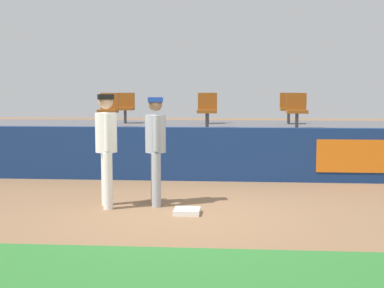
# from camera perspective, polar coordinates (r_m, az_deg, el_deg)

# --- Properties ---
(ground_plane) EXTENTS (60.00, 60.00, 0.00)m
(ground_plane) POSITION_cam_1_polar(r_m,az_deg,el_deg) (8.27, -0.58, -7.64)
(ground_plane) COLOR #846042
(first_base) EXTENTS (0.40, 0.40, 0.08)m
(first_base) POSITION_cam_1_polar(r_m,az_deg,el_deg) (8.33, -0.56, -7.27)
(first_base) COLOR white
(first_base) RESTS_ON ground_plane
(player_fielder_home) EXTENTS (0.45, 0.60, 1.86)m
(player_fielder_home) POSITION_cam_1_polar(r_m,az_deg,el_deg) (8.77, -9.21, 0.18)
(player_fielder_home) COLOR white
(player_fielder_home) RESTS_ON ground_plane
(player_runner_visitor) EXTENTS (0.41, 0.50, 1.81)m
(player_runner_visitor) POSITION_cam_1_polar(r_m,az_deg,el_deg) (8.84, -3.96, 0.12)
(player_runner_visitor) COLOR #9EA3AD
(player_runner_visitor) RESTS_ON ground_plane
(field_wall) EXTENTS (18.00, 0.26, 1.14)m
(field_wall) POSITION_cam_1_polar(r_m,az_deg,el_deg) (11.32, 0.96, -1.08)
(field_wall) COLOR navy
(field_wall) RESTS_ON ground_plane
(bleacher_platform) EXTENTS (18.00, 4.80, 1.03)m
(bleacher_platform) POSITION_cam_1_polar(r_m,az_deg,el_deg) (13.88, 1.57, -0.06)
(bleacher_platform) COLOR #59595E
(bleacher_platform) RESTS_ON ground_plane
(seat_back_center) EXTENTS (0.46, 0.44, 0.84)m
(seat_back_center) POSITION_cam_1_polar(r_m,az_deg,el_deg) (14.49, 1.74, 4.10)
(seat_back_center) COLOR #4C4C51
(seat_back_center) RESTS_ON bleacher_platform
(seat_back_right) EXTENTS (0.45, 0.44, 0.84)m
(seat_back_right) POSITION_cam_1_polar(r_m,az_deg,el_deg) (14.54, 10.38, 4.01)
(seat_back_right) COLOR #4C4C51
(seat_back_right) RESTS_ON bleacher_platform
(seat_back_left) EXTENTS (0.46, 0.44, 0.84)m
(seat_back_left) POSITION_cam_1_polar(r_m,az_deg,el_deg) (14.78, -7.18, 4.09)
(seat_back_left) COLOR #4C4C51
(seat_back_left) RESTS_ON bleacher_platform
(seat_front_right) EXTENTS (0.48, 0.44, 0.84)m
(seat_front_right) POSITION_cam_1_polar(r_m,az_deg,el_deg) (12.75, 11.23, 3.78)
(seat_front_right) COLOR #4C4C51
(seat_front_right) RESTS_ON bleacher_platform
(seat_front_center) EXTENTS (0.46, 0.44, 0.84)m
(seat_front_center) POSITION_cam_1_polar(r_m,az_deg,el_deg) (12.69, 1.65, 3.87)
(seat_front_center) COLOR #4C4C51
(seat_front_center) RESTS_ON bleacher_platform
(seat_front_left) EXTENTS (0.44, 0.44, 0.84)m
(seat_front_left) POSITION_cam_1_polar(r_m,az_deg,el_deg) (13.03, -8.99, 3.85)
(seat_front_left) COLOR #4C4C51
(seat_front_left) RESTS_ON bleacher_platform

